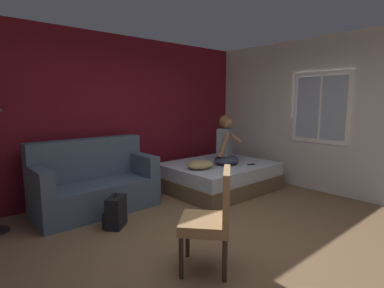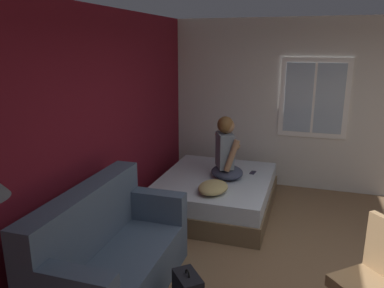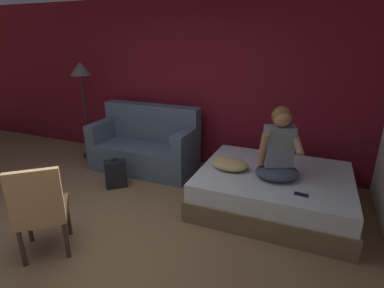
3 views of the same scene
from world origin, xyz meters
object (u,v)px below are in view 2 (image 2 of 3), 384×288
throw_pillow (213,187)px  cell_phone (253,172)px  person_seated (226,153)px  bed (215,193)px  couch (110,257)px  side_chair (377,278)px

throw_pillow → cell_phone: size_ratio=3.33×
person_seated → cell_phone: person_seated is taller
bed → couch: (-2.15, 0.46, 0.16)m
couch → throw_pillow: couch is taller
throw_pillow → cell_phone: 0.97m
bed → cell_phone: bearing=-53.7°
side_chair → throw_pillow: size_ratio=2.04×
side_chair → throw_pillow: 2.20m
throw_pillow → person_seated: bearing=-2.7°
couch → person_seated: bearing=-15.3°
bed → person_seated: (0.03, -0.14, 0.60)m
couch → side_chair: couch is taller
throw_pillow → side_chair: bearing=-129.7°
couch → throw_pillow: 1.70m
side_chair → person_seated: size_ratio=1.12×
bed → throw_pillow: 0.65m
throw_pillow → bed: bearing=11.0°
side_chair → couch: bearing=94.6°
couch → cell_phone: (2.49, -0.93, 0.09)m
person_seated → cell_phone: 0.58m
bed → throw_pillow: (-0.56, -0.11, 0.31)m
couch → cell_phone: bearing=-20.5°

